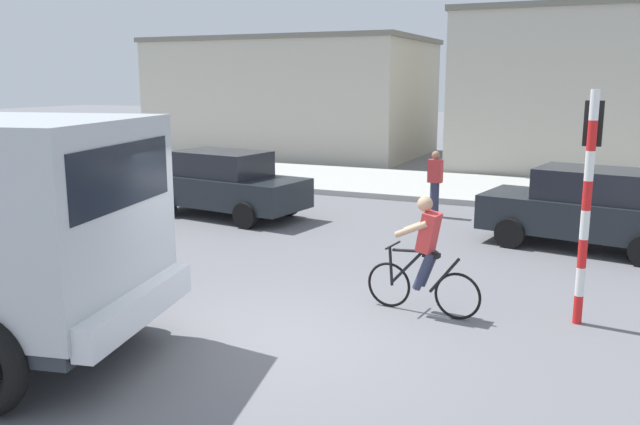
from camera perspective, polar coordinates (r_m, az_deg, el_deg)
The scene contains 9 objects.
ground_plane at distance 8.67m, azimuth -3.40°, elevation -11.15°, with size 120.00×120.00×0.00m, color slate.
sidewalk_far at distance 20.46m, azimuth 13.30°, elevation 2.03°, with size 80.00×5.00×0.16m, color #ADADA8.
cyclist at distance 9.53m, azimuth 8.99°, elevation -3.67°, with size 1.73×0.51×1.72m.
traffic_light_pole at distance 9.55m, azimuth 22.21°, elevation 3.01°, with size 0.24×0.43×3.20m.
car_red_near at distance 14.13m, azimuth 22.22°, elevation 0.36°, with size 4.24×2.39×1.60m.
car_white_mid at distance 16.33m, azimuth -8.20°, elevation 2.50°, with size 4.20×2.29×1.60m.
pedestrian_near_kerb at distance 16.36m, azimuth 9.90°, elevation 2.57°, with size 0.34×0.22×1.62m.
building_corner_left at distance 30.30m, azimuth -2.22°, elevation 9.97°, with size 11.63×7.51×5.07m.
building_mid_block at distance 26.45m, azimuth 21.97°, elevation 9.67°, with size 8.74×8.00×5.74m.
Camera 1 is at (3.72, -7.09, 3.33)m, focal length 37.04 mm.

